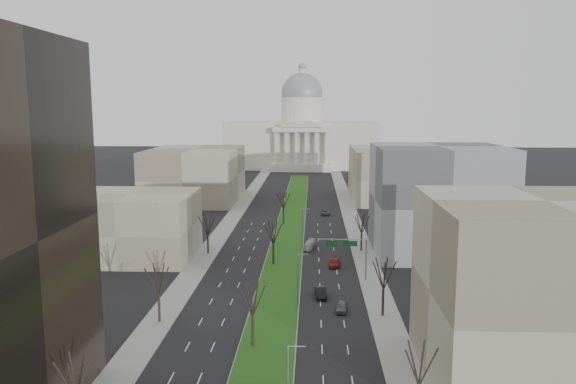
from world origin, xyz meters
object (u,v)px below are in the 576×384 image
(car_red, at_px, (335,263))
(car_grey_far, at_px, (325,212))
(car_grey_near, at_px, (342,307))
(box_van, at_px, (310,245))
(car_black, at_px, (321,292))

(car_red, bearing_deg, car_grey_far, 96.30)
(car_grey_far, bearing_deg, car_grey_near, -90.96)
(car_grey_far, xyz_separation_m, box_van, (-4.43, -40.92, 0.22))
(box_van, bearing_deg, car_red, -60.78)
(car_grey_near, height_order, car_red, car_red)
(car_grey_near, height_order, box_van, box_van)
(car_grey_near, xyz_separation_m, car_grey_far, (-0.95, 80.79, -0.02))
(car_grey_far, bearing_deg, car_red, -90.82)
(car_red, distance_m, car_grey_far, 55.31)
(car_red, bearing_deg, car_black, -94.01)
(car_red, xyz_separation_m, box_van, (-5.21, 14.39, 0.16))
(car_black, bearing_deg, car_grey_near, -69.13)
(car_red, distance_m, box_van, 15.30)
(car_grey_near, distance_m, car_black, 7.42)
(car_black, height_order, car_grey_far, car_black)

